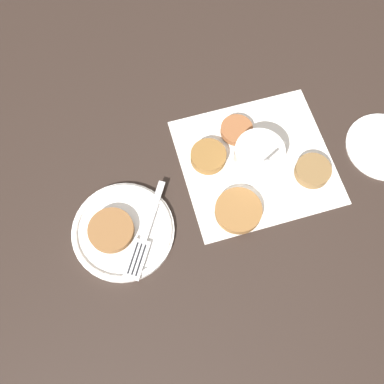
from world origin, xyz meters
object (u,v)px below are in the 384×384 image
(fork, at_px, (143,239))
(extra_saucer, at_px, (384,146))
(sauce_bowl, at_px, (259,160))
(fritter_on_plate, at_px, (111,230))
(serving_plate, at_px, (123,231))

(fork, height_order, extra_saucer, fork)
(sauce_bowl, bearing_deg, fork, -168.56)
(fritter_on_plate, relative_size, fork, 0.52)
(sauce_bowl, height_order, fork, sauce_bowl)
(fritter_on_plate, bearing_deg, extra_saucer, -4.87)
(serving_plate, height_order, fritter_on_plate, fritter_on_plate)
(serving_plate, bearing_deg, sauce_bowl, 3.75)
(fork, xyz_separation_m, extra_saucer, (0.49, -0.01, -0.01))
(serving_plate, bearing_deg, extra_saucer, -4.60)
(sauce_bowl, height_order, serving_plate, sauce_bowl)
(fritter_on_plate, distance_m, fork, 0.06)
(serving_plate, distance_m, fork, 0.04)
(fork, relative_size, extra_saucer, 1.08)
(sauce_bowl, bearing_deg, serving_plate, -176.25)
(serving_plate, xyz_separation_m, fritter_on_plate, (-0.02, 0.00, 0.02))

